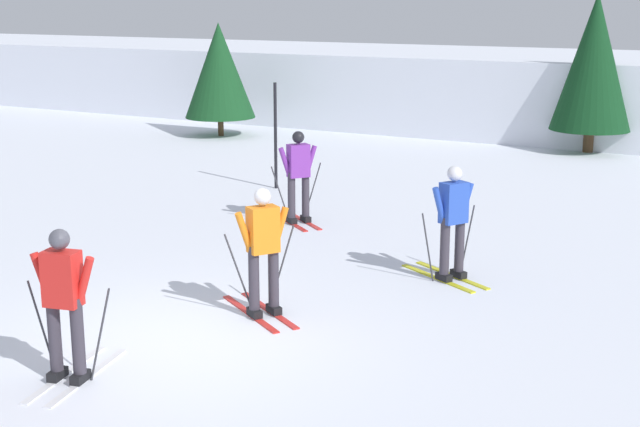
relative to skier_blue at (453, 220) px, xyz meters
The scene contains 9 objects.
ground_plane 4.48m from the skier_blue, 117.86° to the right, with size 120.00×120.00×0.00m, color silver.
far_snow_ridge 16.36m from the skier_blue, 97.19° to the left, with size 80.00×7.51×2.33m, color silver.
skier_blue is the anchor object (origin of this frame).
skier_red 5.88m from the skier_blue, 113.69° to the right, with size 0.98×1.64×1.71m.
skier_purple 4.15m from the skier_blue, 152.62° to the left, with size 1.50×1.26×1.71m.
skier_orange 3.08m from the skier_blue, 121.40° to the right, with size 1.55×1.18×1.71m.
trail_marker_pole 7.16m from the skier_blue, 142.32° to the left, with size 0.07×0.07×2.30m, color black.
conifer_far_left 12.52m from the skier_blue, 93.34° to the left, with size 2.13×2.13×4.21m.
conifer_far_centre 15.06m from the skier_blue, 137.61° to the left, with size 2.10×2.10×3.35m.
Camera 1 is at (6.39, -8.16, 4.05)m, focal length 50.44 mm.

